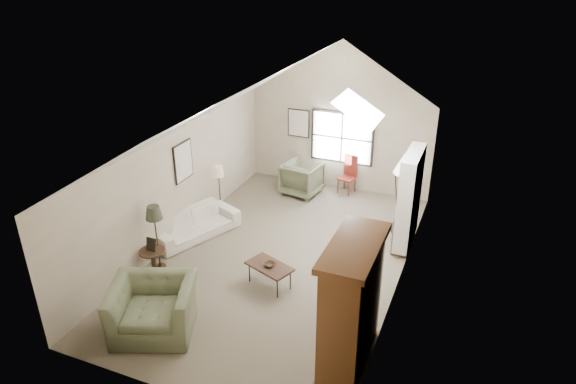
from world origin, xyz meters
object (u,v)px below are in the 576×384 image
at_px(sofa, 195,224).
at_px(armchair_near, 153,308).
at_px(coffee_table, 270,275).
at_px(armoire, 351,307).
at_px(side_chair, 347,175).
at_px(side_table, 153,261).
at_px(armchair_far, 302,178).

relative_size(sofa, armchair_near, 1.50).
bearing_deg(coffee_table, sofa, 154.78).
height_order(armoire, side_chair, armoire).
distance_m(sofa, armchair_near, 3.23).
bearing_deg(coffee_table, armoire, -35.26).
height_order(armoire, coffee_table, armoire).
relative_size(armoire, sofa, 1.06).
relative_size(armoire, side_table, 4.21).
height_order(armoire, sofa, armoire).
xyz_separation_m(sofa, coffee_table, (2.38, -1.12, -0.07)).
xyz_separation_m(armoire, armchair_far, (-2.92, 5.60, -0.66)).
relative_size(sofa, armchair_far, 2.16).
bearing_deg(armchair_far, side_chair, -146.71).
relative_size(armchair_near, armchair_far, 1.44).
relative_size(armoire, side_chair, 2.13).
height_order(armchair_near, armchair_far, armchair_near).
bearing_deg(armchair_near, side_table, 103.96).
bearing_deg(sofa, armchair_far, -2.56).
height_order(sofa, side_chair, side_chair).
height_order(side_table, side_chair, side_chair).
bearing_deg(side_chair, side_table, -102.41).
relative_size(armchair_near, side_chair, 1.34).
height_order(coffee_table, side_chair, side_chair).
bearing_deg(armoire, armchair_near, -171.23).
height_order(armchair_far, coffee_table, armchair_far).
bearing_deg(coffee_table, side_chair, 87.72).
bearing_deg(armchair_near, side_chair, 55.02).
distance_m(armchair_far, side_table, 4.89).
relative_size(sofa, coffee_table, 2.29).
bearing_deg(coffee_table, side_table, -168.56).
xyz_separation_m(armchair_near, side_chair, (1.51, 6.61, 0.06)).
bearing_deg(armchair_far, coffee_table, 111.26).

